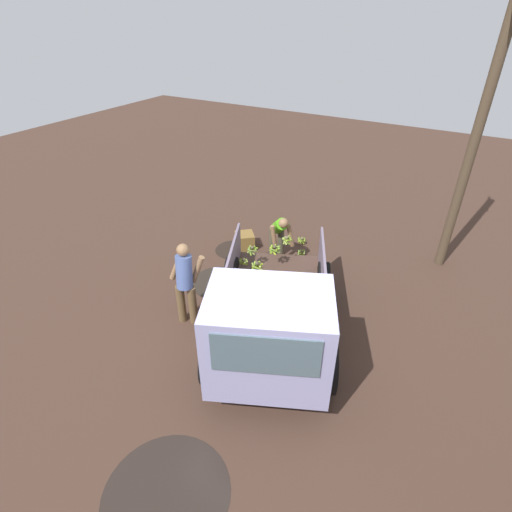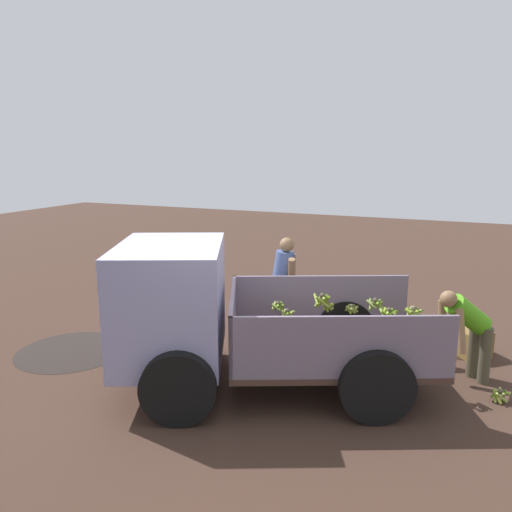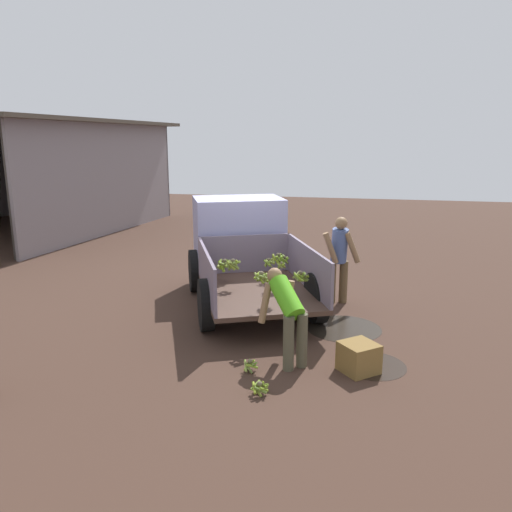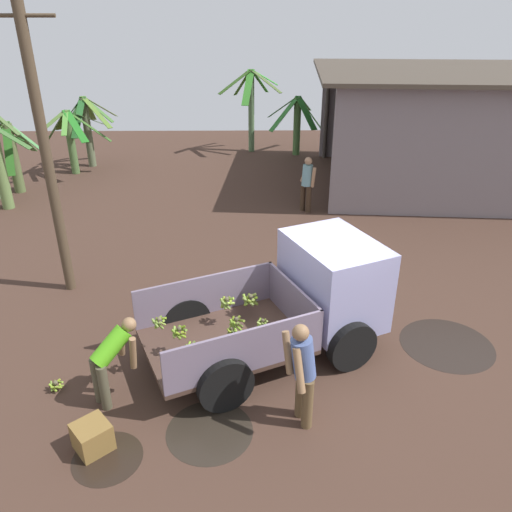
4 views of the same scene
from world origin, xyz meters
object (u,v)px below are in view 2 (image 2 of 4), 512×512
object	(u,v)px
person_worker_loading	(468,327)
banana_bunch_on_ground_0	(500,394)
wooden_crate_0	(471,342)
cargo_truck	(206,313)
person_foreground_visitor	(283,283)

from	to	relation	value
person_worker_loading	banana_bunch_on_ground_0	xyz separation A→B (m)	(-0.43, 0.44, -0.68)
wooden_crate_0	banana_bunch_on_ground_0	bearing A→B (deg)	103.25
cargo_truck	person_worker_loading	bearing A→B (deg)	-179.42
banana_bunch_on_ground_0	person_foreground_visitor	bearing A→B (deg)	-16.84
banana_bunch_on_ground_0	cargo_truck	bearing A→B (deg)	15.84
cargo_truck	wooden_crate_0	bearing A→B (deg)	-166.85
person_worker_loading	wooden_crate_0	bearing A→B (deg)	-135.54
person_worker_loading	person_foreground_visitor	bearing A→B (deg)	-51.95
person_foreground_visitor	cargo_truck	bearing A→B (deg)	-118.26
person_worker_loading	wooden_crate_0	distance (m)	1.18
person_foreground_visitor	person_worker_loading	size ratio (longest dim) A/B	1.30
person_foreground_visitor	banana_bunch_on_ground_0	xyz separation A→B (m)	(-3.27, 0.99, -0.85)
cargo_truck	person_worker_loading	xyz separation A→B (m)	(-3.19, -1.46, -0.23)
banana_bunch_on_ground_0	wooden_crate_0	bearing A→B (deg)	-76.75
cargo_truck	banana_bunch_on_ground_0	xyz separation A→B (m)	(-3.62, -1.03, -0.91)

